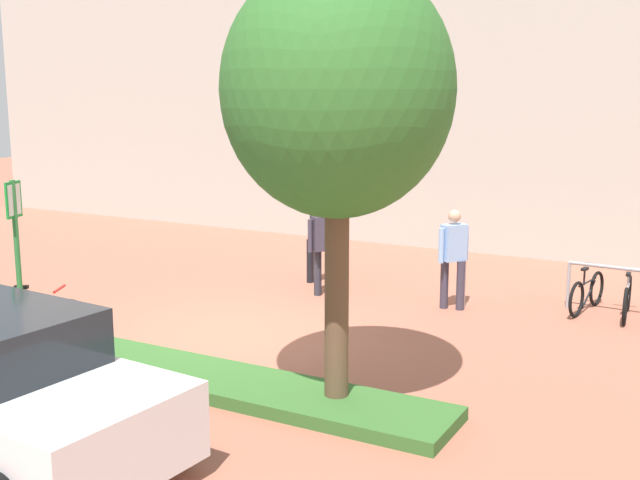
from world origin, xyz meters
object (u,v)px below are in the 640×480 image
at_px(person_suited_dark, 320,233).
at_px(person_suited_navy, 324,243).
at_px(tree_sidewalk, 338,92).
at_px(parking_sign_post, 16,239).
at_px(person_casual_tan, 453,253).
at_px(bike_at_sign, 36,319).
at_px(bollard_steel, 461,281).

distance_m(person_suited_dark, person_suited_navy, 1.04).
relative_size(tree_sidewalk, parking_sign_post, 2.10).
xyz_separation_m(parking_sign_post, person_casual_tan, (4.86, 4.89, -0.61)).
relative_size(bike_at_sign, person_casual_tan, 0.89).
xyz_separation_m(bike_at_sign, person_casual_tan, (4.82, 4.68, 0.63)).
xyz_separation_m(tree_sidewalk, parking_sign_post, (-5.11, -0.14, -2.07)).
xyz_separation_m(person_casual_tan, person_suited_navy, (-2.33, -0.30, 0.00)).
bearing_deg(person_casual_tan, bollard_steel, 65.54).
xyz_separation_m(bollard_steel, person_casual_tan, (-0.09, -0.19, 0.53)).
height_order(parking_sign_post, person_suited_navy, parking_sign_post).
bearing_deg(bollard_steel, person_casual_tan, -114.46).
xyz_separation_m(person_casual_tan, person_suited_dark, (-2.89, 0.58, 0.00)).
height_order(bike_at_sign, bollard_steel, bollard_steel).
relative_size(person_casual_tan, person_suited_navy, 1.00).
bearing_deg(bike_at_sign, tree_sidewalk, -0.85).
bearing_deg(bollard_steel, bike_at_sign, -135.23).
xyz_separation_m(bike_at_sign, person_suited_navy, (2.49, 4.38, 0.63)).
distance_m(tree_sidewalk, parking_sign_post, 5.52).
bearing_deg(bike_at_sign, parking_sign_post, -99.82).
xyz_separation_m(bike_at_sign, bollard_steel, (4.91, 4.87, 0.10)).
relative_size(parking_sign_post, person_suited_dark, 1.41).
bearing_deg(person_casual_tan, tree_sidewalk, -86.94).
distance_m(bollard_steel, person_suited_navy, 2.52).
bearing_deg(tree_sidewalk, person_suited_navy, 120.11).
relative_size(bike_at_sign, bollard_steel, 1.70).
distance_m(bollard_steel, person_suited_dark, 3.05).
height_order(tree_sidewalk, bike_at_sign, tree_sidewalk).
height_order(parking_sign_post, bike_at_sign, parking_sign_post).
bearing_deg(tree_sidewalk, bollard_steel, 91.93).
xyz_separation_m(parking_sign_post, person_suited_navy, (2.53, 4.59, -0.61)).
bearing_deg(tree_sidewalk, person_suited_dark, 120.52).
distance_m(tree_sidewalk, person_suited_navy, 5.80).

